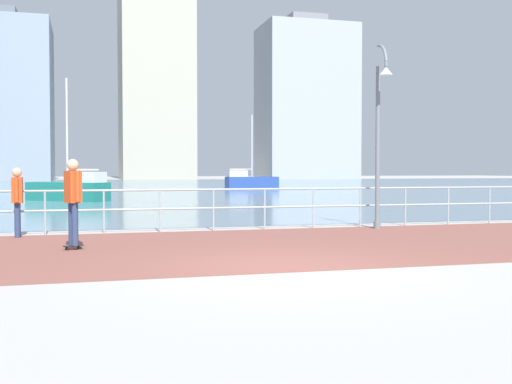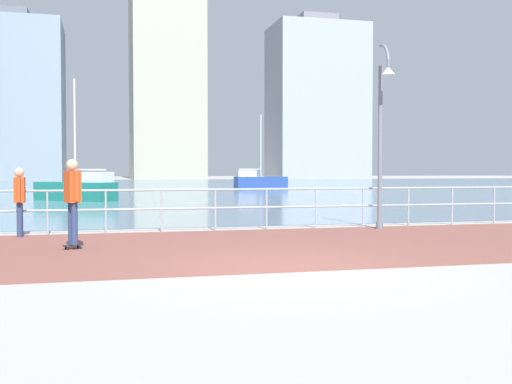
{
  "view_description": "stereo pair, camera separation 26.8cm",
  "coord_description": "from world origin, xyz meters",
  "views": [
    {
      "loc": [
        -3.24,
        -9.69,
        1.59
      ],
      "look_at": [
        0.47,
        3.75,
        1.1
      ],
      "focal_mm": 43.48,
      "sensor_mm": 36.0,
      "label": 1
    },
    {
      "loc": [
        -2.98,
        -9.76,
        1.59
      ],
      "look_at": [
        0.47,
        3.75,
        1.1
      ],
      "focal_mm": 43.48,
      "sensor_mm": 36.0,
      "label": 2
    }
  ],
  "objects": [
    {
      "name": "brick_paving",
      "position": [
        0.0,
        2.81,
        0.0
      ],
      "size": [
        28.0,
        6.88,
        0.01
      ],
      "primitive_type": "cube",
      "color": "brown",
      "rests_on": "ground"
    },
    {
      "name": "bystander",
      "position": [
        -4.8,
        5.9,
        0.97
      ],
      "size": [
        0.25,
        0.55,
        1.65
      ],
      "color": "navy",
      "rests_on": "ground"
    },
    {
      "name": "lamppost",
      "position": [
        4.4,
        5.48,
        2.76
      ],
      "size": [
        0.36,
        0.82,
        4.99
      ],
      "color": "slate",
      "rests_on": "ground"
    },
    {
      "name": "ground",
      "position": [
        0.0,
        40.0,
        0.0
      ],
      "size": [
        220.0,
        220.0,
        0.0
      ],
      "primitive_type": "plane",
      "color": "#ADAAA5"
    },
    {
      "name": "skateboarder",
      "position": [
        -3.48,
        3.18,
        1.1
      ],
      "size": [
        0.41,
        0.54,
        1.81
      ],
      "color": "black",
      "rests_on": "ground"
    },
    {
      "name": "harbor_water",
      "position": [
        0.0,
        51.25,
        0.0
      ],
      "size": [
        180.0,
        88.0,
        0.0
      ],
      "primitive_type": "cube",
      "color": "slate",
      "rests_on": "ground"
    },
    {
      "name": "sailboat_gray",
      "position": [
        -4.01,
        23.69,
        0.6
      ],
      "size": [
        4.33,
        4.0,
        6.33
      ],
      "color": "#197266",
      "rests_on": "ground"
    },
    {
      "name": "tower_concrete",
      "position": [
        8.87,
        101.47,
        23.33
      ],
      "size": [
        12.31,
        15.16,
        48.32
      ],
      "color": "#B2AD99",
      "rests_on": "ground"
    },
    {
      "name": "waterfront_railing",
      "position": [
        -0.0,
        6.25,
        0.77
      ],
      "size": [
        25.25,
        0.06,
        1.11
      ],
      "color": "#9EADB7",
      "rests_on": "ground"
    },
    {
      "name": "tower_steel",
      "position": [
        36.28,
        98.81,
        14.2
      ],
      "size": [
        16.77,
        12.13,
        30.06
      ],
      "color": "#A3A8B2",
      "rests_on": "ground"
    },
    {
      "name": "tower_beige",
      "position": [
        -16.81,
        95.13,
        12.55
      ],
      "size": [
        17.09,
        14.44,
        26.76
      ],
      "color": "#8493A3",
      "rests_on": "ground"
    },
    {
      "name": "sailboat_yellow",
      "position": [
        11.01,
        44.01,
        0.63
      ],
      "size": [
        4.76,
        1.74,
        6.57
      ],
      "color": "#284799",
      "rests_on": "ground"
    }
  ]
}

